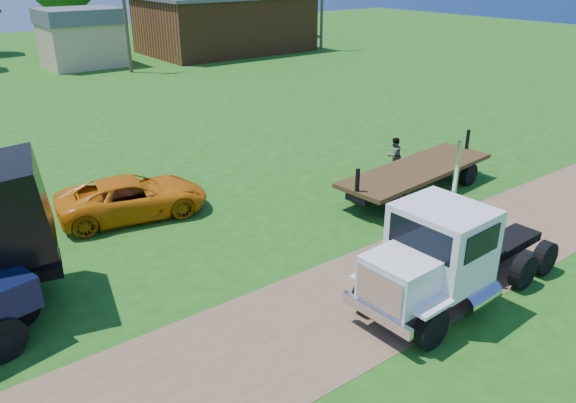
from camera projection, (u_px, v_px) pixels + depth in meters
ground at (420, 273)px, 16.21m from camera, size 140.00×140.00×0.00m
dirt_track at (420, 273)px, 16.20m from camera, size 120.00×4.20×0.01m
white_semi_tractor at (442, 257)px, 14.16m from camera, size 6.94×2.63×4.15m
orange_pickup at (133, 197)px, 19.56m from camera, size 5.47×3.30×1.42m
flatbed_trailer at (417, 173)px, 21.50m from camera, size 7.33×2.80×1.84m
spectator_a at (440, 261)px, 15.20m from camera, size 0.69×0.56×1.64m
spectator_b at (394, 155)px, 23.58m from camera, size 0.79×0.64×1.53m
brick_building at (225, 23)px, 54.38m from camera, size 15.40×10.40×5.30m
tan_shed at (81, 37)px, 46.69m from camera, size 6.20×5.40×4.70m
utility_poles at (125, 11)px, 43.24m from camera, size 42.20×0.28×9.00m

